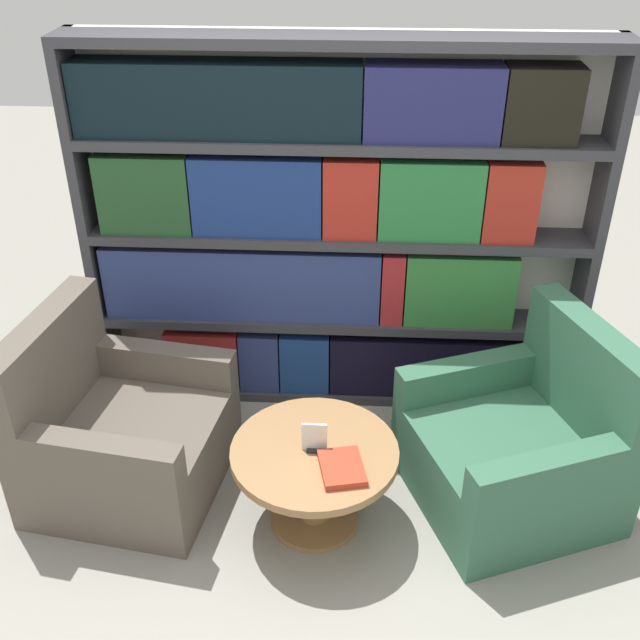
# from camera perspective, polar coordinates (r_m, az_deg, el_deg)

# --- Properties ---
(ground_plane) EXTENTS (14.00, 14.00, 0.00)m
(ground_plane) POSITION_cam_1_polar(r_m,az_deg,el_deg) (3.51, 0.42, -17.27)
(ground_plane) COLOR gray
(bookshelf) EXTENTS (2.64, 0.30, 1.99)m
(bookshelf) POSITION_cam_1_polar(r_m,az_deg,el_deg) (3.92, 0.75, 6.53)
(bookshelf) COLOR silver
(bookshelf) RESTS_ON ground_plane
(armchair_left) EXTENTS (0.96, 0.97, 0.89)m
(armchair_left) POSITION_cam_1_polar(r_m,az_deg,el_deg) (3.77, -15.04, -8.39)
(armchair_left) COLOR brown
(armchair_left) RESTS_ON ground_plane
(armchair_right) EXTENTS (1.09, 1.09, 0.89)m
(armchair_right) POSITION_cam_1_polar(r_m,az_deg,el_deg) (3.69, 14.96, -9.35)
(armchair_right) COLOR #336047
(armchair_right) RESTS_ON ground_plane
(coffee_table) EXTENTS (0.75, 0.75, 0.43)m
(coffee_table) POSITION_cam_1_polar(r_m,az_deg,el_deg) (3.42, -0.42, -11.37)
(coffee_table) COLOR olive
(coffee_table) RESTS_ON ground_plane
(table_sign) EXTENTS (0.11, 0.06, 0.14)m
(table_sign) POSITION_cam_1_polar(r_m,az_deg,el_deg) (3.30, -0.43, -9.05)
(table_sign) COLOR black
(table_sign) RESTS_ON coffee_table
(stray_book) EXTENTS (0.22, 0.26, 0.03)m
(stray_book) POSITION_cam_1_polar(r_m,az_deg,el_deg) (3.23, 1.68, -11.20)
(stray_book) COLOR #B73823
(stray_book) RESTS_ON coffee_table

